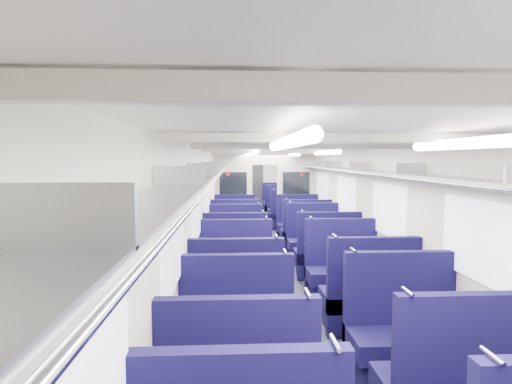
{
  "coord_description": "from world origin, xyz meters",
  "views": [
    {
      "loc": [
        -0.85,
        -8.87,
        2.17
      ],
      "look_at": [
        -0.24,
        2.94,
        1.23
      ],
      "focal_mm": 29.65,
      "sensor_mm": 36.0,
      "label": 1
    }
  ],
  "objects_px": {
    "seat_10": "(236,275)",
    "seat_15": "(314,243)",
    "seat_7": "(404,338)",
    "seat_9": "(369,301)",
    "seat_18": "(235,227)",
    "seat_13": "(327,257)",
    "seat_16": "(235,234)",
    "bulkhead": "(265,192)",
    "seat_8": "(236,303)",
    "seat_14": "(235,246)",
    "seat_27": "(277,204)",
    "seat_21": "(289,216)",
    "seat_23": "(284,212)",
    "seat_25": "(280,207)",
    "seat_11": "(343,274)",
    "seat_22": "(235,211)",
    "seat_19": "(299,227)",
    "seat_26": "(235,204)",
    "seat_12": "(236,258)",
    "seat_17": "(306,235)",
    "seat_24": "(235,207)",
    "seat_6": "(237,344)",
    "seat_20": "(235,216)",
    "end_door": "(254,186)"
  },
  "relations": [
    {
      "from": "seat_10",
      "to": "seat_15",
      "type": "distance_m",
      "value": 2.9
    },
    {
      "from": "seat_7",
      "to": "seat_9",
      "type": "relative_size",
      "value": 1.0
    },
    {
      "from": "seat_15",
      "to": "seat_18",
      "type": "relative_size",
      "value": 1.0
    },
    {
      "from": "seat_13",
      "to": "seat_16",
      "type": "xyz_separation_m",
      "value": [
        -1.66,
        2.41,
        0.0
      ]
    },
    {
      "from": "bulkhead",
      "to": "seat_8",
      "type": "xyz_separation_m",
      "value": [
        -0.83,
        -6.63,
        -0.84
      ]
    },
    {
      "from": "seat_14",
      "to": "seat_27",
      "type": "height_order",
      "value": "same"
    },
    {
      "from": "seat_18",
      "to": "seat_21",
      "type": "bearing_deg",
      "value": 50.32
    },
    {
      "from": "seat_14",
      "to": "seat_27",
      "type": "bearing_deg",
      "value": 78.15
    },
    {
      "from": "seat_23",
      "to": "seat_25",
      "type": "distance_m",
      "value": 1.32
    },
    {
      "from": "seat_11",
      "to": "seat_13",
      "type": "bearing_deg",
      "value": 90.0
    },
    {
      "from": "seat_11",
      "to": "seat_22",
      "type": "xyz_separation_m",
      "value": [
        -1.66,
        7.91,
        0.0
      ]
    },
    {
      "from": "seat_13",
      "to": "seat_22",
      "type": "xyz_separation_m",
      "value": [
        -1.66,
        6.79,
        0.0
      ]
    },
    {
      "from": "seat_19",
      "to": "seat_23",
      "type": "relative_size",
      "value": 1.0
    },
    {
      "from": "seat_15",
      "to": "seat_21",
      "type": "bearing_deg",
      "value": 90.0
    },
    {
      "from": "seat_8",
      "to": "seat_26",
      "type": "relative_size",
      "value": 1.0
    },
    {
      "from": "seat_18",
      "to": "seat_27",
      "type": "distance_m",
      "value": 5.82
    },
    {
      "from": "seat_19",
      "to": "seat_23",
      "type": "bearing_deg",
      "value": 90.0
    },
    {
      "from": "seat_12",
      "to": "seat_15",
      "type": "height_order",
      "value": "same"
    },
    {
      "from": "seat_8",
      "to": "seat_22",
      "type": "relative_size",
      "value": 1.0
    },
    {
      "from": "seat_17",
      "to": "seat_26",
      "type": "height_order",
      "value": "same"
    },
    {
      "from": "seat_9",
      "to": "seat_24",
      "type": "distance_m",
      "value": 10.41
    },
    {
      "from": "seat_6",
      "to": "seat_23",
      "type": "height_order",
      "value": "same"
    },
    {
      "from": "seat_20",
      "to": "seat_24",
      "type": "xyz_separation_m",
      "value": [
        0.0,
        2.33,
        0.0
      ]
    },
    {
      "from": "seat_9",
      "to": "seat_22",
      "type": "distance_m",
      "value": 9.33
    },
    {
      "from": "seat_10",
      "to": "seat_15",
      "type": "xyz_separation_m",
      "value": [
        1.66,
        2.38,
        0.0
      ]
    },
    {
      "from": "seat_18",
      "to": "seat_25",
      "type": "relative_size",
      "value": 1.0
    },
    {
      "from": "seat_22",
      "to": "seat_23",
      "type": "distance_m",
      "value": 1.67
    },
    {
      "from": "seat_15",
      "to": "seat_20",
      "type": "relative_size",
      "value": 1.0
    },
    {
      "from": "seat_6",
      "to": "seat_19",
      "type": "xyz_separation_m",
      "value": [
        1.66,
        6.94,
        0.0
      ]
    },
    {
      "from": "seat_14",
      "to": "seat_16",
      "type": "height_order",
      "value": "same"
    },
    {
      "from": "seat_11",
      "to": "seat_20",
      "type": "distance_m",
      "value": 6.88
    },
    {
      "from": "end_door",
      "to": "bulkhead",
      "type": "height_order",
      "value": "bulkhead"
    },
    {
      "from": "seat_10",
      "to": "seat_23",
      "type": "bearing_deg",
      "value": 77.85
    },
    {
      "from": "seat_21",
      "to": "seat_20",
      "type": "bearing_deg",
      "value": 174.56
    },
    {
      "from": "seat_26",
      "to": "seat_17",
      "type": "bearing_deg",
      "value": -76.05
    },
    {
      "from": "end_door",
      "to": "seat_13",
      "type": "xyz_separation_m",
      "value": [
        0.83,
        -10.34,
        -0.61
      ]
    },
    {
      "from": "seat_11",
      "to": "seat_22",
      "type": "bearing_deg",
      "value": 101.85
    },
    {
      "from": "seat_15",
      "to": "seat_11",
      "type": "bearing_deg",
      "value": -90.0
    },
    {
      "from": "seat_8",
      "to": "seat_24",
      "type": "bearing_deg",
      "value": 90.0
    },
    {
      "from": "seat_17",
      "to": "seat_19",
      "type": "height_order",
      "value": "same"
    },
    {
      "from": "seat_9",
      "to": "seat_23",
      "type": "xyz_separation_m",
      "value": [
        0.0,
        8.96,
        0.0
      ]
    },
    {
      "from": "seat_15",
      "to": "seat_23",
      "type": "bearing_deg",
      "value": 90.0
    },
    {
      "from": "end_door",
      "to": "seat_6",
      "type": "relative_size",
      "value": 1.58
    },
    {
      "from": "seat_19",
      "to": "seat_25",
      "type": "distance_m",
      "value": 4.49
    },
    {
      "from": "seat_18",
      "to": "seat_20",
      "type": "xyz_separation_m",
      "value": [
        0.0,
        2.16,
        0.0
      ]
    },
    {
      "from": "seat_13",
      "to": "seat_22",
      "type": "distance_m",
      "value": 6.99
    },
    {
      "from": "seat_10",
      "to": "seat_19",
      "type": "relative_size",
      "value": 1.0
    },
    {
      "from": "end_door",
      "to": "bulkhead",
      "type": "distance_m",
      "value": 6.11
    },
    {
      "from": "seat_8",
      "to": "end_door",
      "type": "bearing_deg",
      "value": 86.27
    },
    {
      "from": "seat_8",
      "to": "seat_20",
      "type": "relative_size",
      "value": 1.0
    }
  ]
}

